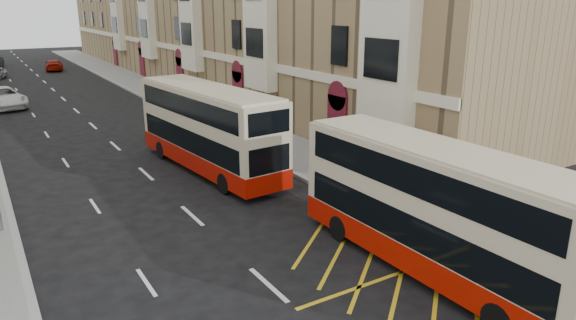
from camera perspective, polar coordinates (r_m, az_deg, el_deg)
pavement_right at (r=41.02m, az=-10.42°, el=5.73°), size 4.00×120.00×0.15m
kerb_right at (r=40.36m, az=-13.07°, el=5.39°), size 0.25×120.00×0.15m
road_markings at (r=53.57m, az=-24.51°, el=7.00°), size 10.00×110.00×0.01m
terrace_right at (r=57.11m, az=-10.07°, el=16.35°), size 10.75×79.00×15.25m
guard_railing at (r=19.71m, az=11.24°, el=-4.19°), size 0.06×6.56×1.01m
double_decker_front at (r=15.86m, az=15.95°, el=-5.34°), size 2.38×9.95×3.96m
double_decker_rear at (r=25.02m, az=-8.85°, el=3.45°), size 3.30×10.52×4.13m
pedestrian_mid at (r=20.13m, az=24.32°, el=-4.49°), size 0.95×0.80×1.73m
pedestrian_far at (r=21.36m, az=13.38°, el=-2.20°), size 1.10×0.83×1.74m
white_van at (r=46.37m, az=-29.17°, el=6.07°), size 3.66×6.22×1.63m
car_red at (r=70.16m, az=-24.55°, el=9.56°), size 2.65×4.84×1.33m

